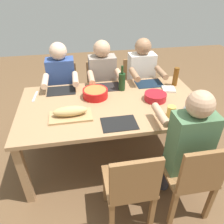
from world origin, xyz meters
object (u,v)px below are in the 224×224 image
Objects in this scene: chair_far_center at (131,186)px; serving_bowl_pasta at (155,96)px; chair_near_left at (137,85)px; diner_near_right at (62,83)px; diner_near_center at (103,80)px; beer_bottle at (176,77)px; diner_near_left at (142,77)px; wine_glass at (186,107)px; chair_far_left at (193,176)px; serving_bowl_fruit at (95,93)px; dining_table at (112,109)px; chair_near_center at (102,88)px; chair_near_right at (64,91)px; napkin_stack at (169,89)px; wine_bottle at (122,81)px; cup_far_left at (171,111)px; cutting_board at (71,116)px; bread_loaf at (70,111)px; diner_far_left at (187,142)px.

serving_bowl_pasta is at bearing -118.97° from chair_far_center.
chair_near_left is 0.71× the size of diner_near_right.
diner_near_center is 0.91m from beer_bottle.
diner_near_left reaches higher than wine_glass.
chair_far_left is 1.00× the size of chair_near_left.
dining_table is at bearing 133.88° from serving_bowl_fruit.
chair_near_right is (0.52, 0.00, 0.00)m from chair_near_center.
diner_near_center is 1.41× the size of chair_far_center.
serving_bowl_pasta reaches higher than napkin_stack.
chair_near_right is 0.84m from serving_bowl_fruit.
chair_near_right is at bearing -58.37° from dining_table.
diner_near_right is 4.14× the size of wine_bottle.
dining_table is at bearing 90.00° from chair_near_center.
serving_bowl_fruit is at bearing -56.14° from chair_far_left.
dining_table is 0.62m from cup_far_left.
chair_near_left is 6.07× the size of napkin_stack.
serving_bowl_fruit is (0.68, 0.69, 0.31)m from chair_near_left.
napkin_stack reaches higher than cutting_board.
chair_near_right is 3.14× the size of serving_bowl_fruit.
chair_near_right is at bearing -84.72° from bread_loaf.
beer_bottle is (-0.29, -1.13, 0.37)m from chair_far_left.
bread_loaf reaches higher than cutting_board.
wine_glass is 0.57m from napkin_stack.
wine_bottle reaches higher than napkin_stack.
wine_bottle is (0.36, -1.13, 0.37)m from chair_far_left.
cup_far_left is at bearing 116.82° from diner_near_center.
diner_near_right is 1.41× the size of chair_far_center.
diner_far_left is at bearing 95.16° from serving_bowl_pasta.
wine_bottle is at bearing 150.43° from diner_near_right.
napkin_stack is at bearing -162.58° from bread_loaf.
serving_bowl_pasta is at bearing 40.29° from beer_bottle.
chair_far_center is (0.00, 1.70, 0.00)m from chair_near_center.
diner_near_center reaches higher than bread_loaf.
beer_bottle is at bearing 145.01° from chair_near_center.
cup_far_left reaches higher than napkin_stack.
chair_far_left and chair_near_left have the same top height.
dining_table is 1.02m from chair_near_right.
cup_far_left is (0.02, -0.52, 0.31)m from chair_far_left.
diner_near_left is 0.53m from napkin_stack.
serving_bowl_fruit is at bearing 126.12° from diner_near_right.
cup_far_left is (0.12, -0.05, -0.06)m from wine_glass.
chair_near_left is 8.04× the size of cup_far_left.
chair_near_left is (-0.52, -0.85, -0.18)m from dining_table.
diner_near_right is at bearing -22.19° from napkin_stack.
chair_near_center is 1.01m from napkin_stack.
beer_bottle is at bearing -179.48° from wine_bottle.
dining_table is 1.59× the size of diner_near_center.
diner_near_left is at bearing -90.00° from diner_far_left.
chair_near_center is at bearing -44.47° from napkin_stack.
chair_near_center is at bearing -90.00° from chair_far_center.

